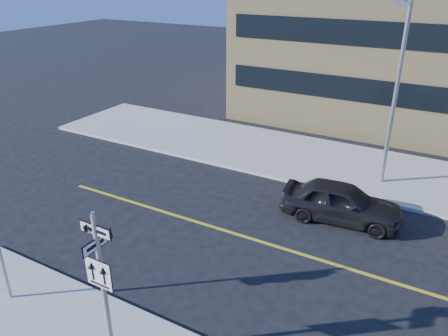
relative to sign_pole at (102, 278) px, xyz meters
The scene contains 4 objects.
ground 3.50m from the sign_pole, 90.00° to the left, with size 120.00×120.00×0.00m, color black.
sign_pole is the anchor object (origin of this frame).
parked_car_a 10.12m from the sign_pole, 71.29° to the left, with size 4.61×1.85×1.57m, color black.
streetlight_a 14.05m from the sign_pole, 73.23° to the left, with size 0.55×2.25×8.00m.
Camera 1 is at (6.57, -8.28, 9.04)m, focal length 35.00 mm.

